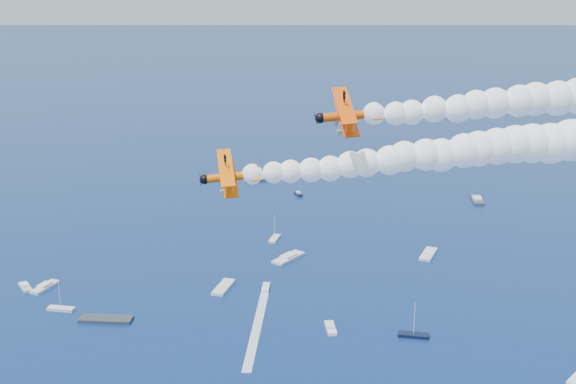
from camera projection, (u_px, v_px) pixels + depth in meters
The scene contains 5 objects.
biplane_lead at pixel (349, 116), 93.84m from camera, with size 8.19×9.18×5.53m, color #FA4D05, non-canonical shape.
biplane_trail at pixel (231, 177), 100.95m from camera, with size 8.14×9.13×5.50m, color #FF6A05, non-canonical shape.
smoke_trail_trail at pixel (471, 151), 104.10m from camera, with size 53.15×44.87×11.99m, color white, non-canonical shape.
spectator_boats at pixel (465, 286), 191.38m from camera, with size 198.28×167.88×0.70m.
boat_wakes at pixel (445, 337), 165.74m from camera, with size 83.72×125.45×0.04m.
Camera 1 is at (57.08, -59.51, 78.33)m, focal length 47.36 mm.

